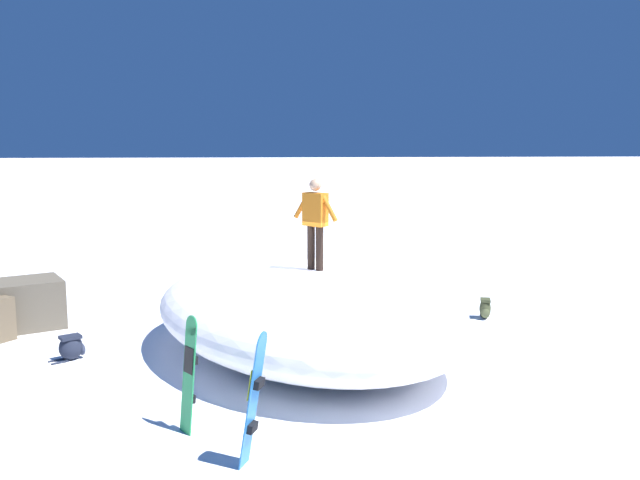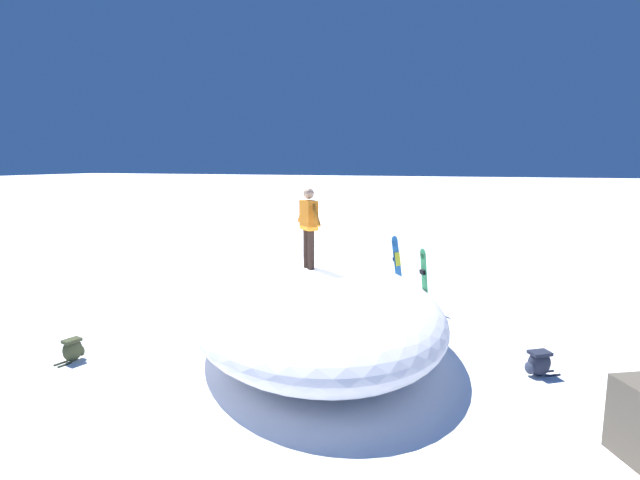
# 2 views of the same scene
# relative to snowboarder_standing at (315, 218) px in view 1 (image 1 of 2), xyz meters

# --- Properties ---
(ground) EXTENTS (240.00, 240.00, 0.00)m
(ground) POSITION_rel_snowboarder_standing_xyz_m (-0.39, -0.13, -2.56)
(ground) COLOR white
(snow_mound) EXTENTS (8.69, 7.65, 1.62)m
(snow_mound) POSITION_rel_snowboarder_standing_xyz_m (-0.11, -0.20, -1.75)
(snow_mound) COLOR white
(snow_mound) RESTS_ON ground
(snowboarder_standing) EXTENTS (0.76, 0.78, 1.64)m
(snowboarder_standing) POSITION_rel_snowboarder_standing_xyz_m (0.00, 0.00, 0.00)
(snowboarder_standing) COLOR black
(snowboarder_standing) RESTS_ON snow_mound
(snowboard_primary_upright) EXTENTS (0.32, 0.30, 1.63)m
(snowboard_primary_upright) POSITION_rel_snowboarder_standing_xyz_m (3.17, -1.94, -1.72)
(snowboard_primary_upright) COLOR #1E8C47
(snowboard_primary_upright) RESTS_ON ground
(snowboard_secondary_upright) EXTENTS (0.38, 0.39, 1.73)m
(snowboard_secondary_upright) POSITION_rel_snowboarder_standing_xyz_m (4.30, -1.04, -1.67)
(snowboard_secondary_upright) COLOR #2672BF
(snowboard_secondary_upright) RESTS_ON ground
(backpack_near) EXTENTS (0.54, 0.65, 0.46)m
(backpack_near) POSITION_rel_snowboarder_standing_xyz_m (-0.12, -4.42, -2.32)
(backpack_near) COLOR #1E2333
(backpack_near) RESTS_ON ground
(backpack_far) EXTENTS (0.59, 0.34, 0.45)m
(backpack_far) POSITION_rel_snowboarder_standing_xyz_m (-2.37, 3.95, -2.33)
(backpack_far) COLOR #383D23
(backpack_far) RESTS_ON ground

